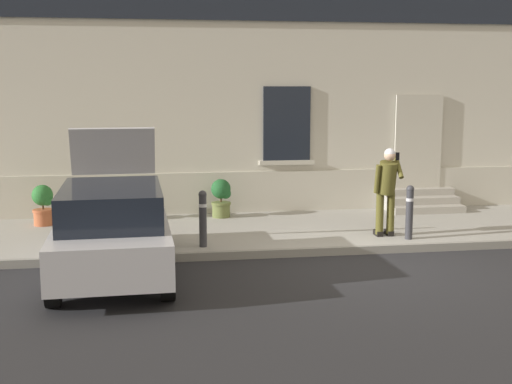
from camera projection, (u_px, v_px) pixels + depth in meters
ground_plane at (371, 268)px, 11.44m from camera, size 80.00×80.00×0.00m
sidewalk at (328, 229)px, 14.16m from camera, size 24.00×3.60×0.15m
curb_edge at (355, 250)px, 12.34m from camera, size 24.00×0.12×0.15m
building_facade at (304, 57)px, 16.01m from camera, size 24.00×1.52×7.50m
entrance_stoop at (421, 202)px, 15.92m from camera, size 1.72×0.96×0.48m
hatchback_car_silver at (113, 229)px, 10.78m from camera, size 1.87×4.10×2.34m
bollard_near_person at (410, 210)px, 12.83m from camera, size 0.15×0.15×1.04m
bollard_far_left at (203, 216)px, 12.21m from camera, size 0.15×0.15×1.04m
person_on_phone at (387, 186)px, 12.97m from camera, size 0.51×0.52×1.74m
planter_terracotta at (43, 204)px, 14.13m from camera, size 0.44×0.44×0.86m
planter_cream at (135, 199)px, 14.73m from camera, size 0.44×0.44×0.86m
planter_olive at (221, 197)px, 14.99m from camera, size 0.44×0.44×0.86m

